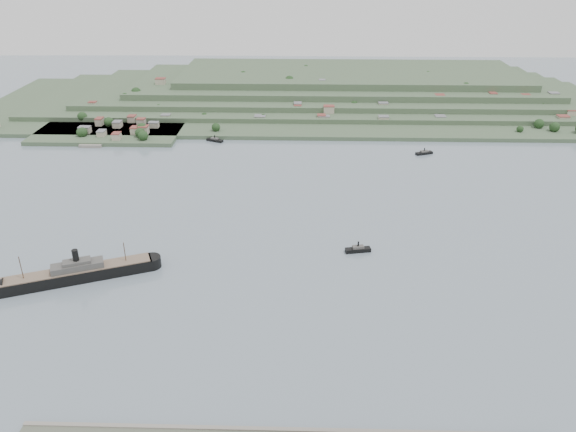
{
  "coord_description": "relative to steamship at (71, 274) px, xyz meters",
  "views": [
    {
      "loc": [
        4.82,
        -317.04,
        182.31
      ],
      "look_at": [
        -5.13,
        30.0,
        12.21
      ],
      "focal_mm": 35.0,
      "sensor_mm": 36.0,
      "label": 1
    }
  ],
  "objects": [
    {
      "name": "ground",
      "position": [
        132.32,
        36.97,
        -4.49
      ],
      "size": [
        1400.0,
        1400.0,
        0.0
      ],
      "primitive_type": "plane",
      "color": "slate",
      "rests_on": "ground"
    },
    {
      "name": "tugboat",
      "position": [
        173.69,
        40.04,
        -2.67
      ],
      "size": [
        17.11,
        7.34,
        7.46
      ],
      "color": "black",
      "rests_on": "ground"
    },
    {
      "name": "ferry_east",
      "position": [
        252.41,
        229.59,
        -2.98
      ],
      "size": [
        17.28,
        10.29,
        6.27
      ],
      "color": "black",
      "rests_on": "ground"
    },
    {
      "name": "far_peninsula",
      "position": [
        160.23,
        430.07,
        7.39
      ],
      "size": [
        760.0,
        309.0,
        30.0
      ],
      "color": "#334931",
      "rests_on": "ground"
    },
    {
      "name": "steamship",
      "position": [
        0.0,
        0.0,
        0.0
      ],
      "size": [
        96.51,
        47.18,
        24.31
      ],
      "color": "black",
      "rests_on": "ground"
    },
    {
      "name": "ferry_west",
      "position": [
        47.27,
        261.97,
        -2.9
      ],
      "size": [
        18.02,
        11.68,
        6.59
      ],
      "color": "black",
      "rests_on": "ground"
    }
  ]
}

